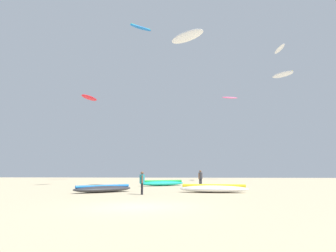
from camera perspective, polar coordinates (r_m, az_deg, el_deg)
name	(u,v)px	position (r m, az deg, el deg)	size (l,w,h in m)	color
ground_plane	(137,207)	(13.78, -6.05, -15.47)	(120.00, 120.00, 0.00)	beige
person_foreground	(142,181)	(20.69, -5.09, -10.67)	(0.36, 0.52, 1.59)	black
person_midground	(200,177)	(29.76, 6.36, -9.95)	(0.43, 0.44, 1.70)	#2D2D33
kite_grounded_near	(103,189)	(23.28, -12.56, -11.91)	(4.42, 4.08, 0.57)	#2D2D33
kite_grounded_mid	(162,183)	(32.73, -1.17, -11.12)	(5.23, 3.75, 0.61)	#19B29E
kite_grounded_far	(214,189)	(22.79, 8.94, -12.01)	(5.26, 1.91, 0.60)	white
kite_aloft_1	(230,98)	(40.62, 11.98, 5.45)	(2.33, 1.21, 0.39)	#E5598C
kite_aloft_2	(89,98)	(34.12, -15.14, 5.36)	(1.49, 2.92, 0.40)	red
kite_aloft_3	(187,37)	(32.19, 3.72, 17.07)	(4.04, 3.52, 0.95)	white
kite_aloft_4	(141,28)	(54.76, -5.35, 18.60)	(4.12, 3.59, 0.70)	blue
kite_aloft_5	(283,74)	(60.05, 21.52, 9.36)	(3.79, 3.94, 1.03)	white
kite_aloft_6	(280,49)	(51.48, 21.00, 13.90)	(1.25, 3.82, 0.63)	white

